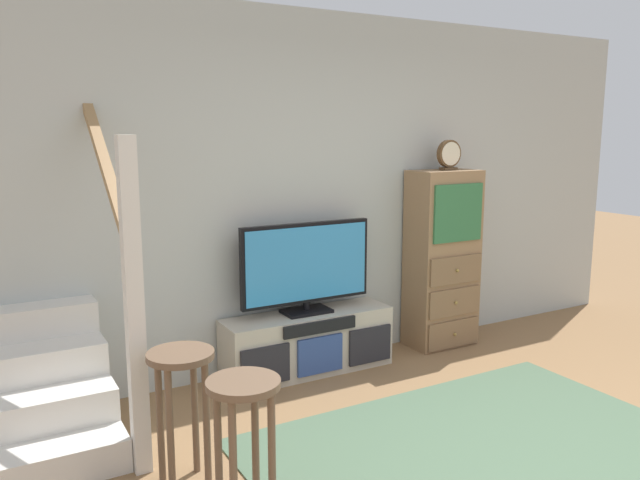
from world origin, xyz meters
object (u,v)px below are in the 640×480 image
side_cabinet (442,259)px  bar_stool_far (182,387)px  media_console (308,343)px  bar_stool_near (244,418)px  desk_clock (449,155)px  television (306,265)px

side_cabinet → bar_stool_far: 2.80m
media_console → bar_stool_near: size_ratio=1.85×
media_console → side_cabinet: 1.40m
desk_clock → bar_stool_far: bearing=-158.4°
media_console → side_cabinet: side_cabinet is taller
television → desk_clock: 1.54m
desk_clock → bar_stool_far: desk_clock is taller
bar_stool_near → side_cabinet: bearing=31.9°
side_cabinet → media_console: bearing=-179.5°
desk_clock → bar_stool_near: bearing=-148.6°
side_cabinet → bar_stool_near: side_cabinet is taller
television → side_cabinet: side_cabinet is taller
media_console → desk_clock: 1.91m
side_cabinet → bar_stool_far: bearing=-157.9°
desk_clock → bar_stool_far: size_ratio=0.34×
desk_clock → side_cabinet: bearing=141.5°
media_console → desk_clock: bearing=-0.2°
bar_stool_far → side_cabinet: bearing=22.1°
television → bar_stool_far: 1.69m
media_console → bar_stool_far: size_ratio=1.82×
media_console → bar_stool_near: (-1.14, -1.51, 0.30)m
media_console → bar_stool_near: bar_stool_near is taller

